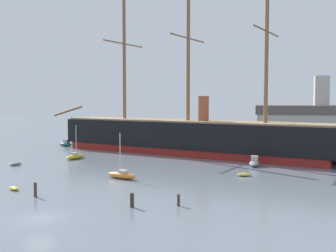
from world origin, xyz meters
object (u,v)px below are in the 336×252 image
at_px(dinghy_mid_left, 16,164).
at_px(mooring_piling_right_pair, 35,190).
at_px(sailboat_near_centre, 122,175).
at_px(motorboat_far_right, 315,152).
at_px(sailboat_alongside_bow, 75,156).
at_px(mooring_piling_left_pair, 132,200).
at_px(motorboat_alongside_stern, 254,163).
at_px(motorboat_far_left, 66,144).
at_px(tall_ship, 188,136).
at_px(mooring_piling_nearest, 179,200).
at_px(motorboat_distant_centre, 189,141).
at_px(dinghy_foreground_left, 14,188).
at_px(dinghy_mid_right, 244,175).

xyz_separation_m(dinghy_mid_left, mooring_piling_right_pair, (15.37, -19.31, 0.56)).
bearing_deg(sailboat_near_centre, motorboat_far_right, 47.05).
xyz_separation_m(sailboat_alongside_bow, mooring_piling_left_pair, (20.98, -30.28, 0.20)).
height_order(motorboat_alongside_stern, mooring_piling_left_pair, motorboat_alongside_stern).
bearing_deg(motorboat_far_right, motorboat_far_left, 176.65).
bearing_deg(tall_ship, motorboat_alongside_stern, -41.42).
height_order(tall_ship, sailboat_near_centre, tall_ship).
relative_size(sailboat_near_centre, motorboat_alongside_stern, 1.57).
height_order(dinghy_mid_left, motorboat_far_left, motorboat_far_left).
height_order(sailboat_near_centre, mooring_piling_left_pair, sailboat_near_centre).
xyz_separation_m(motorboat_far_left, mooring_piling_nearest, (37.28, -47.72, 0.06)).
distance_m(motorboat_distant_centre, mooring_piling_left_pair, 60.86).
relative_size(dinghy_foreground_left, sailboat_alongside_bow, 0.32).
bearing_deg(motorboat_far_left, motorboat_far_right, -3.35).
bearing_deg(mooring_piling_left_pair, tall_ship, 92.20).
height_order(motorboat_far_right, motorboat_distant_centre, motorboat_distant_centre).
distance_m(sailboat_near_centre, motorboat_alongside_stern, 23.56).
xyz_separation_m(sailboat_alongside_bow, mooring_piling_right_pair, (8.80, -28.45, 0.29)).
bearing_deg(dinghy_mid_right, dinghy_mid_left, 178.09).
bearing_deg(sailboat_alongside_bow, dinghy_mid_right, -18.26).
relative_size(motorboat_far_left, mooring_piling_left_pair, 2.76).
bearing_deg(mooring_piling_right_pair, sailboat_near_centre, 64.33).
distance_m(motorboat_distant_centre, mooring_piling_nearest, 59.82).
relative_size(dinghy_mid_left, motorboat_alongside_stern, 0.59).
relative_size(motorboat_alongside_stern, mooring_piling_right_pair, 2.49).
height_order(dinghy_foreground_left, mooring_piling_nearest, mooring_piling_nearest).
bearing_deg(motorboat_distant_centre, dinghy_foreground_left, -101.77).
height_order(motorboat_alongside_stern, mooring_piling_right_pair, motorboat_alongside_stern).
bearing_deg(motorboat_alongside_stern, dinghy_mid_left, -168.08).
distance_m(dinghy_foreground_left, mooring_piling_right_pair, 5.16).
bearing_deg(mooring_piling_left_pair, mooring_piling_nearest, 19.25).
height_order(dinghy_mid_left, motorboat_far_right, motorboat_far_right).
bearing_deg(tall_ship, sailboat_alongside_bow, -150.41).
distance_m(dinghy_foreground_left, motorboat_far_right, 57.76).
xyz_separation_m(tall_ship, dinghy_mid_right, (12.12, -21.42, -3.41)).
bearing_deg(dinghy_mid_left, mooring_piling_nearest, -31.33).
relative_size(tall_ship, motorboat_far_right, 18.40).
xyz_separation_m(dinghy_mid_left, sailboat_alongside_bow, (6.56, 9.13, 0.27)).
bearing_deg(motorboat_distant_centre, motorboat_far_right, -27.37).
height_order(tall_ship, motorboat_alongside_stern, tall_ship).
height_order(dinghy_mid_right, mooring_piling_nearest, mooring_piling_nearest).
height_order(tall_ship, dinghy_mid_left, tall_ship).
relative_size(dinghy_foreground_left, mooring_piling_nearest, 1.65).
relative_size(motorboat_far_right, mooring_piling_left_pair, 2.47).
height_order(dinghy_mid_right, mooring_piling_left_pair, mooring_piling_left_pair).
relative_size(dinghy_foreground_left, motorboat_far_left, 0.50).
bearing_deg(mooring_piling_left_pair, motorboat_far_right, 63.09).
distance_m(sailboat_near_centre, motorboat_far_left, 43.94).
distance_m(dinghy_mid_right, sailboat_alongside_bow, 33.19).
height_order(sailboat_near_centre, mooring_piling_right_pair, sailboat_near_centre).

